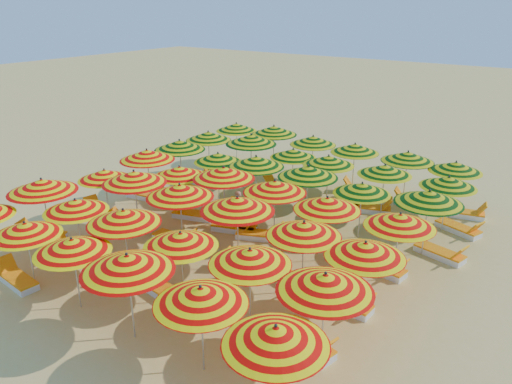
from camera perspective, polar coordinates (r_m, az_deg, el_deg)
ground at (r=18.81m, az=-0.88°, el=-5.00°), size 120.00×120.00×0.00m
umbrella_1 at (r=16.28m, az=-24.87°, el=-3.88°), size 2.55×2.55×2.20m
umbrella_2 at (r=14.64m, az=-20.27°, el=-5.79°), size 2.80×2.80×2.24m
umbrella_3 at (r=12.83m, az=-14.49°, el=-7.90°), size 2.38×2.38×2.49m
umbrella_4 at (r=11.51m, az=-6.34°, el=-11.71°), size 2.71×2.71×2.33m
umbrella_5 at (r=10.25m, az=2.26°, el=-16.13°), size 2.60×2.60×2.35m
umbrella_6 at (r=18.92m, az=-23.26°, el=0.68°), size 2.45×2.45×2.53m
umbrella_7 at (r=17.39m, az=-19.92°, el=-1.46°), size 2.14×2.14×2.24m
umbrella_8 at (r=15.68m, az=-14.89°, el=-2.76°), size 2.28×2.28×2.41m
umbrella_9 at (r=14.20m, az=-8.62°, el=-5.39°), size 2.56×2.56×2.26m
umbrella_10 at (r=13.00m, az=-0.70°, el=-7.43°), size 2.72×2.72×2.34m
umbrella_11 at (r=11.80m, az=7.91°, el=-10.24°), size 2.65×2.65×2.46m
umbrella_12 at (r=20.28m, az=-16.93°, el=1.90°), size 2.69×2.69×2.19m
umbrella_13 at (r=18.77m, az=-13.76°, el=1.64°), size 2.60×2.60×2.52m
umbrella_14 at (r=17.22m, az=-8.71°, el=0.11°), size 2.51×2.51×2.48m
umbrella_15 at (r=15.78m, az=-2.14°, el=-1.42°), size 2.66×2.66×2.54m
umbrella_16 at (r=14.52m, az=5.49°, el=-4.26°), size 2.69×2.69×2.36m
umbrella_17 at (r=13.67m, az=12.37°, el=-6.47°), size 2.73×2.73×2.33m
umbrella_18 at (r=21.59m, az=-12.35°, el=4.16°), size 2.98×2.98×2.47m
umbrella_19 at (r=20.03m, az=-8.74°, el=2.34°), size 2.70×2.70×2.18m
umbrella_20 at (r=18.77m, az=-3.72°, el=2.19°), size 2.54×2.54×2.51m
umbrella_21 at (r=17.59m, az=2.16°, el=0.60°), size 2.33×2.33×2.41m
umbrella_22 at (r=16.39m, az=8.13°, el=-1.35°), size 2.71×2.71×2.36m
umbrella_23 at (r=15.71m, az=16.13°, el=-3.16°), size 2.80×2.80×2.32m
umbrella_24 at (r=22.89m, az=-8.73°, el=5.32°), size 3.06×3.06×2.45m
umbrella_25 at (r=21.57m, az=-4.37°, el=3.94°), size 2.71×2.71×2.20m
umbrella_26 at (r=20.28m, az=0.01°, el=3.50°), size 2.70×2.70×2.44m
umbrella_27 at (r=19.09m, az=5.95°, el=2.31°), size 2.71×2.71×2.46m
umbrella_28 at (r=18.32m, az=12.02°, el=0.39°), size 2.62×2.62×2.21m
umbrella_29 at (r=17.57m, az=19.18°, el=-0.56°), size 2.95×2.95×2.43m
umbrella_30 at (r=24.65m, az=-5.47°, el=6.39°), size 2.62×2.62×2.35m
umbrella_31 at (r=23.30m, az=-0.57°, el=6.03°), size 2.44×2.44×2.53m
umbrella_32 at (r=22.25m, az=4.27°, el=4.42°), size 2.14×2.14×2.18m
umbrella_33 at (r=21.06m, az=8.29°, el=3.57°), size 2.75×2.75×2.29m
umbrella_34 at (r=20.38m, az=14.50°, el=2.45°), size 2.40×2.40×2.27m
umbrella_35 at (r=19.85m, az=21.14°, el=1.07°), size 2.32×2.32×2.23m
umbrella_36 at (r=26.59m, az=-2.26°, el=7.42°), size 2.37×2.37×2.28m
umbrella_37 at (r=25.22m, az=2.05°, el=7.06°), size 2.98×2.98×2.47m
umbrella_38 at (r=23.95m, az=6.53°, el=5.87°), size 2.64×2.64×2.33m
umbrella_39 at (r=23.00m, az=11.24°, el=4.92°), size 2.74×2.74×2.31m
umbrella_40 at (r=22.11m, az=16.96°, el=3.88°), size 2.59×2.59×2.37m
umbrella_41 at (r=21.69m, az=21.85°, el=2.68°), size 2.50×2.50×2.26m
lounger_0 at (r=17.42m, az=-25.68°, el=-8.97°), size 1.78×0.75×0.69m
lounger_1 at (r=20.15m, az=-23.32°, el=-4.52°), size 1.82×1.24×0.69m
lounger_2 at (r=18.47m, az=-20.89°, el=-6.50°), size 1.82×0.95×0.69m
lounger_3 at (r=16.14m, az=-13.36°, el=-9.73°), size 1.82×1.24×0.69m
lounger_4 at (r=15.30m, az=-10.10°, el=-11.31°), size 1.80×0.84×0.69m
lounger_5 at (r=13.21m, az=5.67°, el=-16.91°), size 1.82×0.98×0.69m
lounger_6 at (r=21.37m, az=-17.36°, el=-2.27°), size 1.81×0.87×0.69m
lounger_7 at (r=19.97m, az=-14.31°, el=-3.61°), size 1.82×0.96×0.69m
lounger_8 at (r=18.45m, az=-9.17°, el=-5.32°), size 1.76×0.65×0.69m
lounger_9 at (r=16.34m, az=-0.86°, el=-8.69°), size 1.82×0.94×0.69m
lounger_10 at (r=15.79m, az=4.00°, el=-9.90°), size 1.82×1.03×0.69m
lounger_11 at (r=14.85m, az=10.09°, el=-12.42°), size 1.76×0.67×0.69m
lounger_12 at (r=22.73m, az=-12.42°, el=-0.38°), size 1.80×0.83×0.69m
lounger_13 at (r=20.40m, az=-7.25°, el=-2.55°), size 1.83×1.06×0.69m
lounger_14 at (r=19.12m, az=-2.38°, el=-4.07°), size 1.83×1.08×0.69m
lounger_15 at (r=18.51m, az=0.53°, el=-4.93°), size 1.82×1.20×0.69m
lounger_16 at (r=16.86m, az=14.11°, el=-8.39°), size 1.80×0.84×0.69m
lounger_17 at (r=23.16m, az=-7.59°, el=0.36°), size 1.77×0.72×0.69m
lounger_18 at (r=21.43m, az=-0.71°, el=-1.19°), size 1.82×1.18×0.69m
lounger_19 at (r=18.37m, az=20.36°, el=-6.58°), size 1.82×0.99×0.69m
lounger_20 at (r=24.89m, az=-4.45°, el=1.96°), size 1.78×0.75×0.69m
lounger_21 at (r=23.07m, az=2.82°, el=0.43°), size 1.77×0.71×0.69m
lounger_22 at (r=21.45m, az=9.45°, el=-1.47°), size 1.83×1.09×0.69m
lounger_23 at (r=21.35m, az=13.00°, el=-1.85°), size 1.83×1.13×0.69m
lounger_24 at (r=20.52m, az=22.19°, el=-3.89°), size 1.83×1.14×0.69m
lounger_25 at (r=23.33m, az=11.97°, el=0.23°), size 1.82×1.01×0.69m
lounger_26 at (r=22.50m, az=17.56°, el=-1.11°), size 1.81×0.90×0.69m
lounger_27 at (r=22.03m, az=22.60°, el=-2.26°), size 1.82×0.96×0.69m
beachgoer_a at (r=19.38m, az=-1.93°, el=-1.87°), size 0.55×0.62×1.44m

